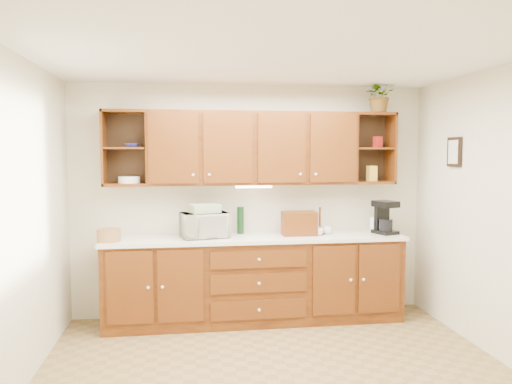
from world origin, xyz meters
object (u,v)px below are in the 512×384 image
object	(u,v)px
microwave	(205,225)
potted_plant	(380,95)
bread_box	(299,223)
coffee_maker	(384,218)

from	to	relation	value
microwave	potted_plant	distance (m)	2.42
bread_box	coffee_maker	distance (m)	0.97
coffee_maker	potted_plant	distance (m)	1.37
bread_box	microwave	bearing A→B (deg)	-178.14
microwave	potted_plant	bearing A→B (deg)	-10.76
microwave	coffee_maker	world-z (taller)	coffee_maker
bread_box	coffee_maker	bearing A→B (deg)	0.15
microwave	bread_box	world-z (taller)	microwave
microwave	bread_box	bearing A→B (deg)	-13.22
potted_plant	coffee_maker	bearing A→B (deg)	-71.92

